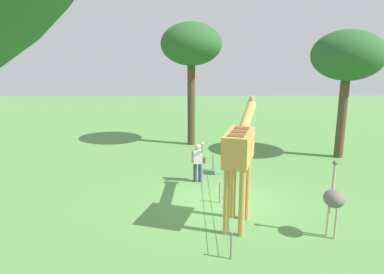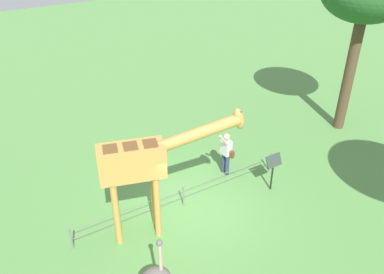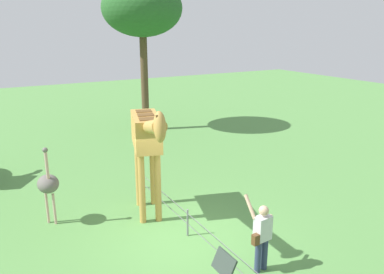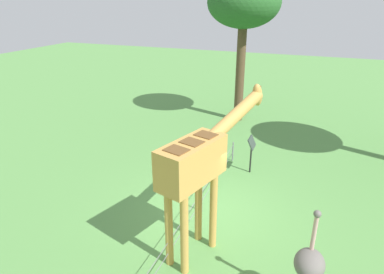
{
  "view_description": "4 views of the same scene",
  "coord_description": "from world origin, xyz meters",
  "px_view_note": "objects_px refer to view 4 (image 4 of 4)",
  "views": [
    {
      "loc": [
        -11.77,
        1.24,
        5.22
      ],
      "look_at": [
        0.21,
        1.13,
        2.31
      ],
      "focal_mm": 33.95,
      "sensor_mm": 36.0,
      "label": 1
    },
    {
      "loc": [
        -4.72,
        -8.1,
        8.19
      ],
      "look_at": [
        0.33,
        0.21,
        2.36
      ],
      "focal_mm": 36.99,
      "sensor_mm": 36.0,
      "label": 2
    },
    {
      "loc": [
        7.8,
        -4.07,
        5.25
      ],
      "look_at": [
        -0.47,
        0.57,
        2.51
      ],
      "focal_mm": 35.73,
      "sensor_mm": 36.0,
      "label": 3
    },
    {
      "loc": [
        -7.73,
        -2.51,
        5.74
      ],
      "look_at": [
        0.45,
        0.63,
        2.08
      ],
      "focal_mm": 31.65,
      "sensor_mm": 36.0,
      "label": 4
    }
  ],
  "objects_px": {
    "giraffe": "(201,161)",
    "visitor": "(203,151)",
    "tree_northeast": "(244,4)",
    "ostrich": "(309,264)",
    "info_sign": "(251,147)"
  },
  "relations": [
    {
      "from": "tree_northeast",
      "to": "info_sign",
      "type": "xyz_separation_m",
      "value": [
        -5.22,
        -1.74,
        -4.45
      ]
    },
    {
      "from": "visitor",
      "to": "ostrich",
      "type": "relative_size",
      "value": 0.78
    },
    {
      "from": "ostrich",
      "to": "tree_northeast",
      "type": "xyz_separation_m",
      "value": [
        10.49,
        3.9,
        4.23
      ]
    },
    {
      "from": "info_sign",
      "to": "giraffe",
      "type": "bearing_deg",
      "value": 175.44
    },
    {
      "from": "giraffe",
      "to": "info_sign",
      "type": "xyz_separation_m",
      "value": [
        4.24,
        -0.34,
        -1.4
      ]
    },
    {
      "from": "info_sign",
      "to": "tree_northeast",
      "type": "bearing_deg",
      "value": 18.37
    },
    {
      "from": "tree_northeast",
      "to": "visitor",
      "type": "bearing_deg",
      "value": -177.85
    },
    {
      "from": "visitor",
      "to": "info_sign",
      "type": "relative_size",
      "value": 1.33
    },
    {
      "from": "visitor",
      "to": "ostrich",
      "type": "bearing_deg",
      "value": -140.79
    },
    {
      "from": "giraffe",
      "to": "visitor",
      "type": "relative_size",
      "value": 2.22
    },
    {
      "from": "ostrich",
      "to": "tree_northeast",
      "type": "distance_m",
      "value": 11.96
    },
    {
      "from": "ostrich",
      "to": "info_sign",
      "type": "bearing_deg",
      "value": 22.34
    },
    {
      "from": "visitor",
      "to": "tree_northeast",
      "type": "bearing_deg",
      "value": 2.15
    },
    {
      "from": "visitor",
      "to": "giraffe",
      "type": "bearing_deg",
      "value": -161.39
    },
    {
      "from": "tree_northeast",
      "to": "info_sign",
      "type": "bearing_deg",
      "value": -161.63
    }
  ]
}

